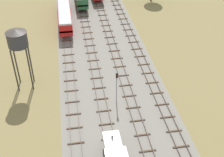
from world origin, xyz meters
TOP-DOWN VIEW (x-y plane):
  - ground_plane at (0.00, 56.00)m, footprint 480.00×480.00m
  - ballast_bed at (0.00, 56.00)m, footprint 18.34×176.00m
  - track_far_left at (-7.17, 57.00)m, footprint 2.40×126.00m
  - track_left at (-2.39, 57.00)m, footprint 2.40×126.00m
  - track_centre_left at (2.39, 57.00)m, footprint 2.40×126.00m
  - track_centre at (7.17, 57.00)m, footprint 2.40×126.00m
  - diesel_railcar_far_left_near at (-7.17, 65.46)m, footprint 2.96×20.50m
  - water_tower at (-14.84, 40.31)m, footprint 3.38×3.38m
  - signal_post_nearest at (0.00, 33.49)m, footprint 0.28×0.47m

SIDE VIEW (x-z plane):
  - ground_plane at x=0.00m, z-range 0.00..0.00m
  - ballast_bed at x=0.00m, z-range 0.00..0.01m
  - track_far_left at x=-7.17m, z-range -0.01..0.28m
  - track_left at x=-2.39m, z-range -0.01..0.28m
  - track_centre_left at x=2.39m, z-range -0.01..0.28m
  - track_centre at x=7.17m, z-range -0.01..0.28m
  - diesel_railcar_far_left_near at x=-7.17m, z-range 0.70..4.50m
  - signal_post_nearest at x=0.00m, z-range 0.76..6.61m
  - water_tower at x=-14.84m, z-range 3.71..14.69m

